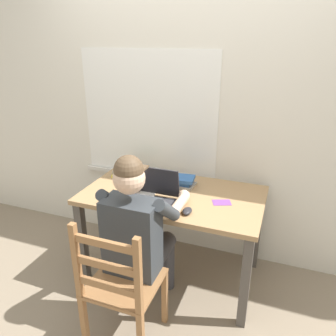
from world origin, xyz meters
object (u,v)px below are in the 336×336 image
(laptop, at_px, (153,195))
(book_stack_side, at_px, (126,172))
(computer_mouse, at_px, (187,211))
(desk, at_px, (173,205))
(coffee_mug_white, at_px, (156,175))
(wooden_chair, at_px, (120,286))
(landscape_photo_print, at_px, (222,202))
(coffee_mug_dark, at_px, (157,182))
(book_stack_main, at_px, (183,181))
(seated_person, at_px, (139,231))

(laptop, height_order, book_stack_side, laptop)
(computer_mouse, bearing_deg, desk, 127.22)
(computer_mouse, height_order, coffee_mug_white, coffee_mug_white)
(laptop, bearing_deg, wooden_chair, -88.32)
(computer_mouse, bearing_deg, landscape_photo_print, 51.21)
(desk, xyz_separation_m, laptop, (-0.08, -0.18, 0.15))
(laptop, relative_size, coffee_mug_white, 2.63)
(coffee_mug_dark, relative_size, book_stack_main, 0.62)
(wooden_chair, xyz_separation_m, landscape_photo_print, (0.45, 0.72, 0.30))
(seated_person, xyz_separation_m, laptop, (-0.02, 0.28, 0.13))
(desk, distance_m, book_stack_side, 0.52)
(wooden_chair, relative_size, computer_mouse, 9.20)
(desk, bearing_deg, coffee_mug_dark, 161.60)
(coffee_mug_dark, height_order, book_stack_main, coffee_mug_dark)
(coffee_mug_white, relative_size, landscape_photo_print, 0.97)
(seated_person, relative_size, coffee_mug_white, 9.76)
(computer_mouse, bearing_deg, book_stack_side, 148.63)
(desk, distance_m, computer_mouse, 0.34)
(wooden_chair, bearing_deg, coffee_mug_white, 98.61)
(wooden_chair, xyz_separation_m, book_stack_main, (0.10, 0.89, 0.33))
(book_stack_main, xyz_separation_m, book_stack_side, (-0.51, 0.00, 0.00))
(coffee_mug_dark, bearing_deg, seated_person, -80.97)
(book_stack_side, bearing_deg, coffee_mug_white, 0.87)
(landscape_photo_print, bearing_deg, laptop, 176.58)
(desk, relative_size, coffee_mug_dark, 11.36)
(coffee_mug_white, bearing_deg, landscape_photo_print, -17.34)
(laptop, xyz_separation_m, coffee_mug_dark, (-0.06, 0.23, -0.01))
(desk, bearing_deg, seated_person, -98.44)
(laptop, xyz_separation_m, book_stack_side, (-0.39, 0.33, -0.01))
(book_stack_main, bearing_deg, landscape_photo_print, -26.73)
(wooden_chair, bearing_deg, book_stack_main, 83.87)
(desk, height_order, computer_mouse, computer_mouse)
(desk, relative_size, coffee_mug_white, 10.70)
(book_stack_side, distance_m, landscape_photo_print, 0.87)
(desk, bearing_deg, laptop, -115.36)
(landscape_photo_print, bearing_deg, wooden_chair, -143.93)
(book_stack_side, bearing_deg, wooden_chair, -65.38)
(coffee_mug_dark, distance_m, book_stack_side, 0.35)
(coffee_mug_white, bearing_deg, book_stack_main, -1.29)
(desk, bearing_deg, landscape_photo_print, -3.47)
(laptop, xyz_separation_m, landscape_photo_print, (0.46, 0.16, -0.05))
(wooden_chair, height_order, landscape_photo_print, wooden_chair)
(wooden_chair, xyz_separation_m, coffee_mug_dark, (-0.08, 0.79, 0.34))
(desk, height_order, coffee_mug_dark, coffee_mug_dark)
(seated_person, relative_size, landscape_photo_print, 9.42)
(desk, xyz_separation_m, coffee_mug_dark, (-0.15, 0.05, 0.15))
(coffee_mug_white, relative_size, book_stack_main, 0.66)
(coffee_mug_dark, distance_m, book_stack_main, 0.21)
(seated_person, height_order, landscape_photo_print, seated_person)
(computer_mouse, bearing_deg, seated_person, -141.89)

